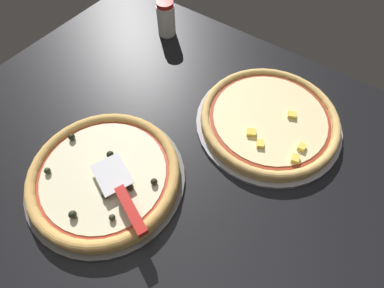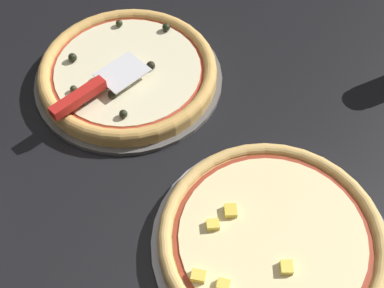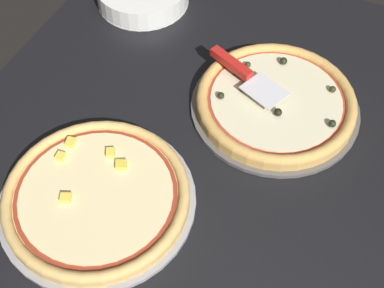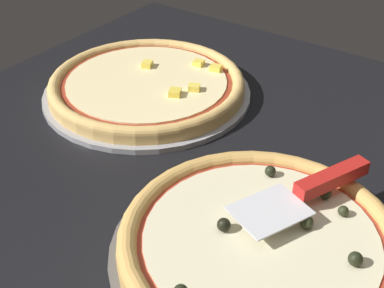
# 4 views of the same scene
# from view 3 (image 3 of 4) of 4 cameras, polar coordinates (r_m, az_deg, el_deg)

# --- Properties ---
(ground_plane) EXTENTS (1.22, 1.17, 0.04)m
(ground_plane) POSITION_cam_3_polar(r_m,az_deg,el_deg) (1.19, 5.15, 0.11)
(ground_plane) COLOR black
(pizza_pan_front) EXTENTS (0.38, 0.38, 0.01)m
(pizza_pan_front) POSITION_cam_3_polar(r_m,az_deg,el_deg) (1.24, 8.82, 3.86)
(pizza_pan_front) COLOR #565451
(pizza_pan_front) RESTS_ON ground_plane
(pizza_front) EXTENTS (0.36, 0.36, 0.04)m
(pizza_front) POSITION_cam_3_polar(r_m,az_deg,el_deg) (1.22, 8.94, 4.54)
(pizza_front) COLOR tan
(pizza_front) RESTS_ON pizza_pan_front
(pizza_pan_back) EXTENTS (0.40, 0.40, 0.01)m
(pizza_pan_back) POSITION_cam_3_polar(r_m,az_deg,el_deg) (1.09, -10.03, -5.97)
(pizza_pan_back) COLOR #939399
(pizza_pan_back) RESTS_ON ground_plane
(pizza_back) EXTENTS (0.37, 0.37, 0.03)m
(pizza_back) POSITION_cam_3_polar(r_m,az_deg,el_deg) (1.08, -10.17, -5.41)
(pizza_back) COLOR #DBAD60
(pizza_back) RESTS_ON pizza_pan_back
(serving_spatula) EXTENTS (0.21, 0.12, 0.02)m
(serving_spatula) POSITION_cam_3_polar(r_m,az_deg,el_deg) (1.23, 5.01, 7.94)
(serving_spatula) COLOR silver
(serving_spatula) RESTS_ON pizza_front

